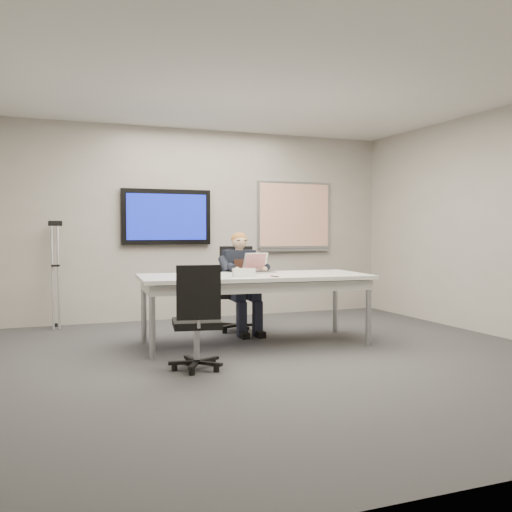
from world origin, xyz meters
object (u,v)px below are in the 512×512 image
object	(u,v)px
conference_table	(255,283)
seated_person	(243,293)
laptop	(258,268)
office_chair_near	(197,338)
office_chair_far	(238,304)

from	to	relation	value
conference_table	seated_person	size ratio (longest dim) A/B	2.09
conference_table	laptop	distance (m)	0.35
office_chair_near	seated_person	distance (m)	1.97
office_chair_far	office_chair_near	bearing A→B (deg)	-106.25
conference_table	office_chair_far	world-z (taller)	office_chair_far
office_chair_near	seated_person	xyz separation A→B (m)	(1.06, 1.65, 0.21)
office_chair_far	office_chair_near	distance (m)	2.18
conference_table	seated_person	xyz separation A→B (m)	(0.11, 0.68, -0.19)
office_chair_near	seated_person	bearing A→B (deg)	-112.54
conference_table	laptop	xyz separation A→B (m)	(0.15, 0.28, 0.15)
seated_person	laptop	bearing A→B (deg)	-80.06
office_chair_near	laptop	distance (m)	1.75
conference_table	office_chair_near	bearing A→B (deg)	-129.34
office_chair_near	office_chair_far	bearing A→B (deg)	-109.28
office_chair_near	laptop	xyz separation A→B (m)	(1.10, 1.25, 0.55)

